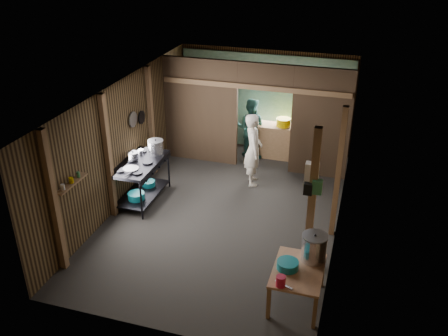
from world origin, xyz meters
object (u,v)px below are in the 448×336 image
(stove_pot_large, at_px, (156,148))
(yellow_tub, at_px, (283,122))
(stock_pot, at_px, (314,248))
(cook, at_px, (253,150))
(gas_range, at_px, (141,181))
(prep_table, at_px, (297,286))
(pink_bucket, at_px, (281,281))

(stove_pot_large, height_order, yellow_tub, stove_pot_large)
(stock_pot, relative_size, yellow_tub, 1.32)
(stock_pot, bearing_deg, cook, 118.36)
(stove_pot_large, relative_size, stock_pot, 0.72)
(gas_range, relative_size, prep_table, 1.47)
(prep_table, xyz_separation_m, yellow_tub, (-1.24, 5.24, 0.64))
(stove_pot_large, height_order, pink_bucket, stove_pot_large)
(cook, bearing_deg, stock_pot, -170.74)
(stove_pot_large, xyz_separation_m, cook, (1.92, 0.99, -0.22))
(prep_table, height_order, stock_pot, stock_pot)
(prep_table, xyz_separation_m, stock_pot, (0.18, 0.32, 0.53))
(prep_table, xyz_separation_m, stove_pot_large, (-3.54, 2.66, 0.75))
(pink_bucket, bearing_deg, stock_pot, 64.14)
(stove_pot_large, bearing_deg, gas_range, -110.00)
(yellow_tub, bearing_deg, prep_table, -76.73)
(pink_bucket, bearing_deg, cook, 109.22)
(gas_range, distance_m, pink_bucket, 4.41)
(gas_range, bearing_deg, yellow_tub, 50.90)
(stock_pot, height_order, yellow_tub, stock_pot)
(gas_range, bearing_deg, prep_table, -30.64)
(stock_pot, relative_size, pink_bucket, 2.75)
(prep_table, distance_m, stove_pot_large, 4.49)
(pink_bucket, relative_size, cook, 0.10)
(stove_pot_large, distance_m, stock_pot, 4.40)
(gas_range, distance_m, prep_table, 4.31)
(gas_range, height_order, pink_bucket, gas_range)
(stock_pot, bearing_deg, yellow_tub, 106.05)
(gas_range, relative_size, yellow_tub, 4.30)
(prep_table, height_order, stove_pot_large, stove_pot_large)
(pink_bucket, height_order, cook, cook)
(prep_table, bearing_deg, stove_pot_large, 143.03)
(gas_range, xyz_separation_m, pink_bucket, (3.52, -2.64, 0.25))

